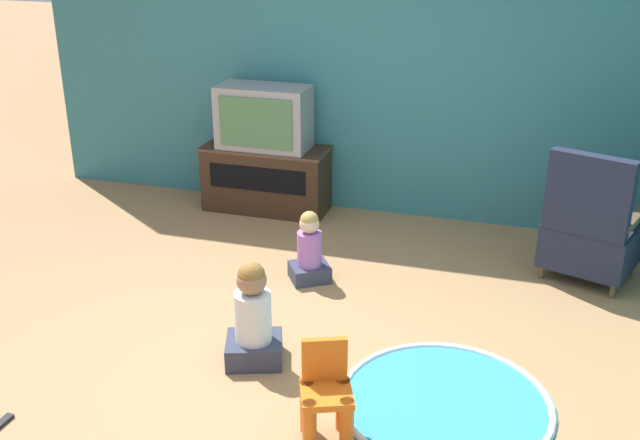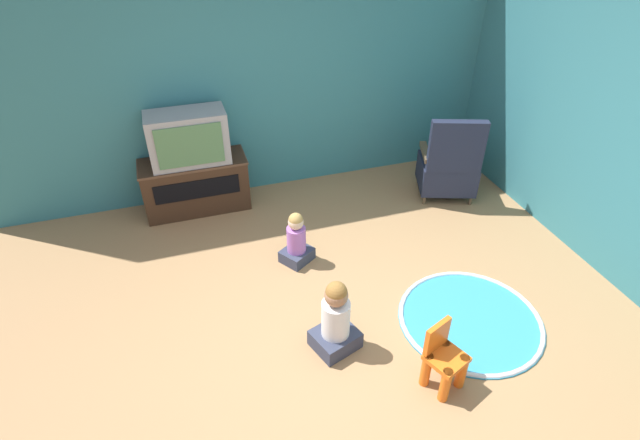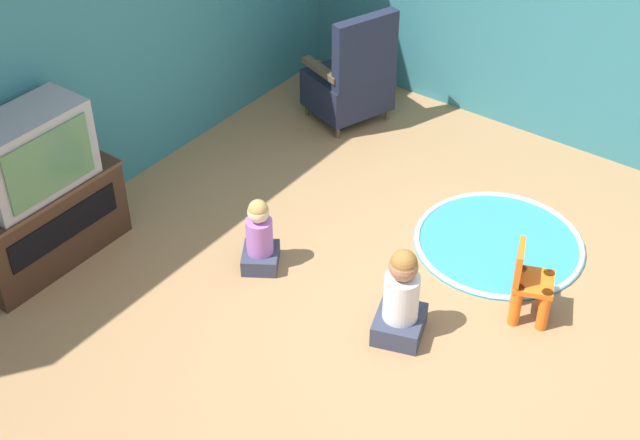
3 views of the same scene
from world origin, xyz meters
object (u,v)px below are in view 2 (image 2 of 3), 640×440
object	(u,v)px
child_watching_left	(296,241)
tv_cabinet	(196,184)
television	(188,138)
child_watching_center	(336,320)
black_armchair	(449,167)
yellow_kid_chair	(443,361)

from	to	relation	value
child_watching_left	tv_cabinet	bearing A→B (deg)	89.74
television	child_watching_center	distance (m)	2.44
black_armchair	child_watching_center	size ratio (longest dim) A/B	1.52
television	child_watching_left	distance (m)	1.53
tv_cabinet	black_armchair	bearing A→B (deg)	-12.82
child_watching_center	tv_cabinet	bearing A→B (deg)	89.91
television	tv_cabinet	bearing A→B (deg)	90.00
tv_cabinet	television	bearing A→B (deg)	-90.00
television	black_armchair	world-z (taller)	television
black_armchair	yellow_kid_chair	distance (m)	2.55
television	child_watching_left	size ratio (longest dim) A/B	1.46
black_armchair	child_watching_left	xyz separation A→B (m)	(-1.88, -0.58, -0.14)
tv_cabinet	child_watching_center	distance (m)	2.39
yellow_kid_chair	child_watching_left	size ratio (longest dim) A/B	1.00
black_armchair	child_watching_center	xyz separation A→B (m)	(-1.88, -1.66, -0.09)
tv_cabinet	yellow_kid_chair	bearing A→B (deg)	-63.98
tv_cabinet	child_watching_center	size ratio (longest dim) A/B	1.70
child_watching_center	television	bearing A→B (deg)	90.04
television	child_watching_center	size ratio (longest dim) A/B	1.20
yellow_kid_chair	child_watching_center	world-z (taller)	child_watching_center
tv_cabinet	child_watching_left	world-z (taller)	tv_cabinet
black_armchair	child_watching_center	bearing A→B (deg)	60.90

